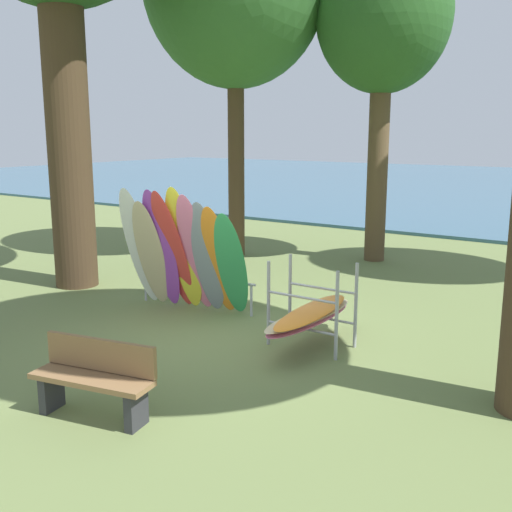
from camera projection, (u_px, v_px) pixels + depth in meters
The scene contains 5 objects.
ground_plane at pixel (210, 337), 9.25m from camera, with size 80.00×80.00×0.00m, color olive.
tree_mid_behind at pixel (383, 18), 13.67m from camera, with size 3.05×3.05×7.40m.
leaning_board_pile at pixel (183, 254), 10.36m from camera, with size 2.39×1.24×2.20m.
board_storage_rack at pixel (310, 314), 8.82m from camera, with size 1.15×2.13×1.25m.
park_bench at pixel (95, 377), 6.62m from camera, with size 1.45×0.68×0.85m.
Camera 1 is at (5.56, -6.87, 3.08)m, focal length 42.82 mm.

